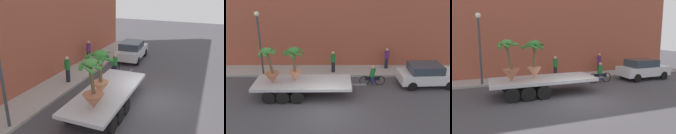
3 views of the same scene
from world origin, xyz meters
The scene contains 10 objects.
ground_plane centered at (0.00, 0.00, 0.00)m, with size 60.00×60.00×0.00m, color #423F44.
sidewalk centered at (0.00, 6.10, 0.07)m, with size 24.00×2.20×0.15m, color #A39E99.
building_facade centered at (0.00, 7.80, 4.27)m, with size 24.00×1.20×8.55m, color #9E4C38.
flatbed_trailer centered at (-1.91, 2.05, 0.77)m, with size 7.27×2.46×0.98m.
potted_palm_rear centered at (-3.61, 1.87, 1.92)m, with size 1.18×1.20×2.34m.
potted_palm_middle centered at (-2.15, 2.20, 2.15)m, with size 1.48×1.49×2.28m.
cyclist centered at (3.07, 3.58, 0.67)m, with size 1.84×0.34×1.54m.
parked_car centered at (6.91, 3.60, 0.83)m, with size 4.12×2.08×1.58m.
pedestrian_near_gate centered at (4.59, 6.53, 1.04)m, with size 0.36×0.36×1.71m.
pedestrian_far_left centered at (0.24, 5.70, 1.04)m, with size 0.36×0.36×1.71m.
Camera 1 is at (-11.98, -2.64, 6.26)m, focal length 38.65 mm.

